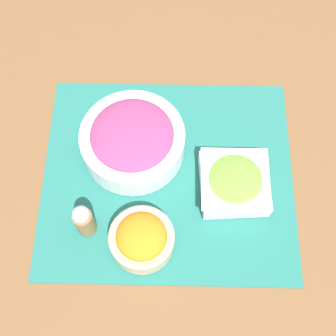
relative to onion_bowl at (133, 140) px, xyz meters
The scene contains 6 objects.
ground_plane 0.09m from the onion_bowl, 37.96° to the right, with size 3.00×3.00×0.00m, color brown.
placemat 0.09m from the onion_bowl, 37.96° to the right, with size 0.46×0.41×0.00m.
onion_bowl is the anchor object (origin of this frame).
lettuce_bowl 0.20m from the onion_bowl, 22.10° to the right, with size 0.13×0.13×0.05m.
carrot_bowl 0.18m from the onion_bowl, 82.51° to the right, with size 0.11×0.11×0.06m.
pepper_shaker 0.17m from the onion_bowl, 115.48° to the right, with size 0.03×0.03×0.09m.
Camera 1 is at (0.01, -0.35, 0.80)m, focal length 50.00 mm.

